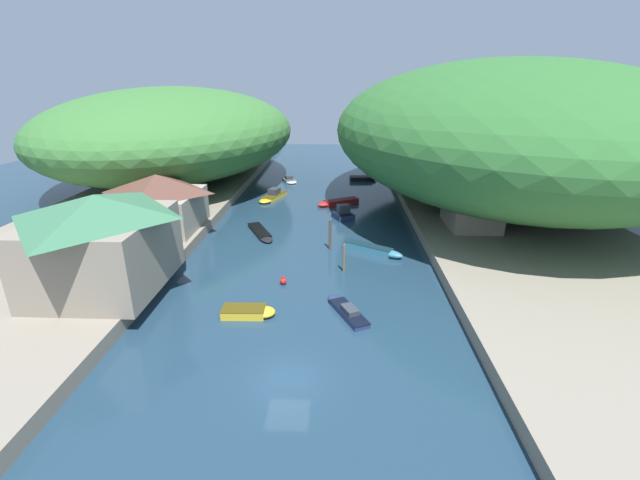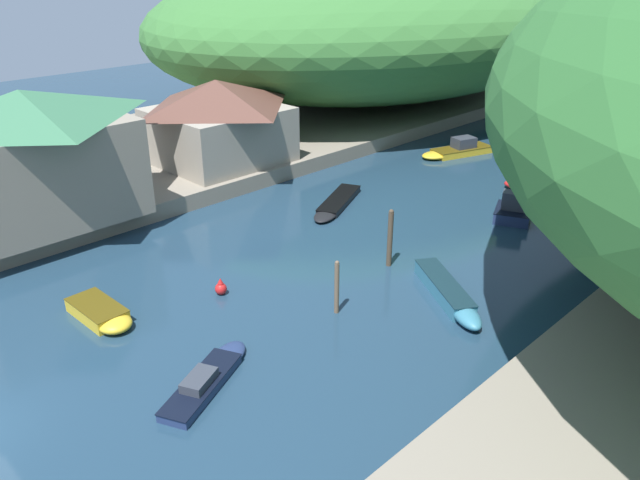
# 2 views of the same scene
# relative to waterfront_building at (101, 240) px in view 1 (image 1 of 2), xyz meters

# --- Properties ---
(water_surface) EXTENTS (130.00, 130.00, 0.00)m
(water_surface) POSITION_rel_waterfront_building_xyz_m (14.79, 20.84, -4.81)
(water_surface) COLOR #1E384C
(water_surface) RESTS_ON ground
(left_bank) EXTENTS (22.00, 120.00, 1.10)m
(left_bank) POSITION_rel_waterfront_building_xyz_m (-7.77, 20.84, -4.26)
(left_bank) COLOR gray
(left_bank) RESTS_ON ground
(right_bank) EXTENTS (22.00, 120.00, 1.10)m
(right_bank) POSITION_rel_waterfront_building_xyz_m (37.35, 20.84, -4.26)
(right_bank) COLOR gray
(right_bank) RESTS_ON ground
(hillside_left) EXTENTS (37.26, 52.17, 14.01)m
(hillside_left) POSITION_rel_waterfront_building_xyz_m (-8.87, 40.45, 3.30)
(hillside_left) COLOR #387033
(hillside_left) RESTS_ON left_bank
(hillside_right) EXTENTS (42.17, 59.04, 17.52)m
(hillside_right) POSITION_rel_waterfront_building_xyz_m (38.45, 28.31, 5.06)
(hillside_right) COLOR #2D662D
(hillside_right) RESTS_ON right_bank
(waterfront_building) EXTENTS (9.10, 10.65, 7.20)m
(waterfront_building) POSITION_rel_waterfront_building_xyz_m (0.00, 0.00, 0.00)
(waterfront_building) COLOR gray
(waterfront_building) RESTS_ON left_bank
(boathouse_shed) EXTENTS (8.54, 9.12, 5.81)m
(boathouse_shed) POSITION_rel_waterfront_building_xyz_m (-1.19, 13.60, -0.70)
(boathouse_shed) COLOR gray
(boathouse_shed) RESTS_ON left_bank
(right_bank_cottage) EXTENTS (5.44, 7.18, 5.17)m
(right_bank_cottage) POSITION_rel_waterfront_building_xyz_m (31.99, 15.78, -1.02)
(right_bank_cottage) COLOR gray
(right_bank_cottage) RESTS_ON right_bank
(boat_cabin_cruiser) EXTENTS (5.82, 4.28, 0.71)m
(boat_cabin_cruiser) POSITION_rel_waterfront_building_xyz_m (21.31, 10.04, -4.45)
(boat_cabin_cruiser) COLOR teal
(boat_cabin_cruiser) RESTS_ON water_surface
(boat_white_cruiser) EXTENTS (3.98, 6.47, 0.41)m
(boat_white_cruiser) POSITION_rel_waterfront_building_xyz_m (9.22, 14.87, -4.61)
(boat_white_cruiser) COLOR black
(boat_white_cruiser) RESTS_ON water_surface
(boat_open_rowboat) EXTENTS (3.88, 1.64, 0.64)m
(boat_open_rowboat) POSITION_rel_waterfront_building_xyz_m (11.35, -2.25, -4.49)
(boat_open_rowboat) COLOR gold
(boat_open_rowboat) RESTS_ON water_surface
(boat_mid_channel) EXTENTS (3.33, 5.29, 0.76)m
(boat_mid_channel) POSITION_rel_waterfront_building_xyz_m (18.26, -1.50, -4.56)
(boat_mid_channel) COLOR navy
(boat_mid_channel) RESTS_ON water_surface
(boat_far_upstream) EXTENTS (3.16, 3.78, 1.80)m
(boat_far_upstream) POSITION_rel_waterfront_building_xyz_m (18.14, 21.43, -4.27)
(boat_far_upstream) COLOR navy
(boat_far_upstream) RESTS_ON water_surface
(boat_navy_launch) EXTENTS (5.96, 4.20, 0.69)m
(boat_navy_launch) POSITION_rel_waterfront_building_xyz_m (17.42, 27.27, -4.47)
(boat_navy_launch) COLOR red
(boat_navy_launch) RESTS_ON water_surface
(boat_small_dinghy) EXTENTS (4.70, 2.22, 0.69)m
(boat_small_dinghy) POSITION_rel_waterfront_building_xyz_m (22.01, 42.70, -4.47)
(boat_small_dinghy) COLOR black
(boat_small_dinghy) RESTS_ON water_surface
(boat_near_quay) EXTENTS (3.62, 6.53, 1.38)m
(boat_near_quay) POSITION_rel_waterfront_building_xyz_m (8.20, 29.96, -4.39)
(boat_near_quay) COLOR gold
(boat_near_quay) RESTS_ON water_surface
(boat_red_skiff) EXTENTS (2.88, 4.11, 0.97)m
(boat_red_skiff) POSITION_rel_waterfront_building_xyz_m (9.57, 40.85, -4.51)
(boat_red_skiff) COLOR white
(boat_red_skiff) RESTS_ON water_surface
(mooring_post_middle) EXTENTS (0.22, 0.22, 2.63)m
(mooring_post_middle) POSITION_rel_waterfront_building_xyz_m (18.17, 5.63, -3.48)
(mooring_post_middle) COLOR brown
(mooring_post_middle) RESTS_ON water_surface
(mooring_post_fourth) EXTENTS (0.28, 0.28, 3.16)m
(mooring_post_fourth) POSITION_rel_waterfront_building_xyz_m (16.85, 10.97, -3.22)
(mooring_post_fourth) COLOR #4C3D2D
(mooring_post_fourth) RESTS_ON water_surface
(channel_buoy_near) EXTENTS (0.58, 0.58, 0.86)m
(channel_buoy_near) POSITION_rel_waterfront_building_xyz_m (13.11, 2.92, -4.47)
(channel_buoy_near) COLOR red
(channel_buoy_near) RESTS_ON water_surface
(person_on_quay) EXTENTS (0.26, 0.40, 1.69)m
(person_on_quay) POSITION_rel_waterfront_building_xyz_m (2.20, -4.65, -2.73)
(person_on_quay) COLOR #282D3D
(person_on_quay) RESTS_ON left_bank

